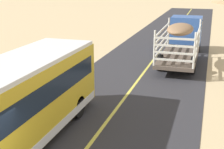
% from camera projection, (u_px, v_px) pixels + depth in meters
% --- Properties ---
extents(livestock_truck, '(2.53, 9.70, 3.02)m').
position_uv_depth(livestock_truck, '(184.00, 34.00, 24.78)').
color(livestock_truck, '#3359A5').
rests_on(livestock_truck, road_surface).
extents(bus, '(2.54, 10.00, 3.21)m').
position_uv_depth(bus, '(12.00, 106.00, 11.19)').
color(bus, gold).
rests_on(bus, road_surface).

